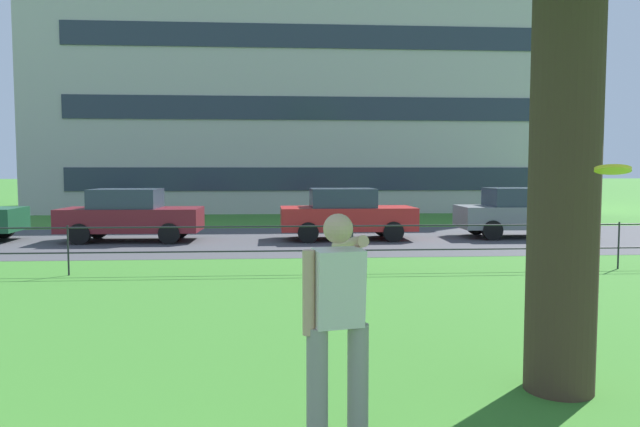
# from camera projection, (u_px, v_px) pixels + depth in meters

# --- Properties ---
(street_strip) EXTENTS (80.00, 7.54, 0.01)m
(street_strip) POSITION_uv_depth(u_px,v_px,m) (234.00, 240.00, 17.79)
(street_strip) COLOR #424247
(street_strip) RESTS_ON ground
(park_fence) EXTENTS (39.69, 0.04, 1.00)m
(park_fence) POSITION_uv_depth(u_px,v_px,m) (212.00, 240.00, 12.02)
(park_fence) COLOR #232328
(park_fence) RESTS_ON ground
(person_thrower) EXTENTS (0.50, 0.82, 1.77)m
(person_thrower) POSITION_uv_depth(u_px,v_px,m) (337.00, 323.00, 4.42)
(person_thrower) COLOR gray
(person_thrower) RESTS_ON ground
(frisbee) EXTENTS (0.36, 0.36, 0.09)m
(frisbee) POSITION_uv_depth(u_px,v_px,m) (613.00, 170.00, 4.70)
(frisbee) COLOR yellow
(car_maroon_far_right) EXTENTS (4.03, 1.87, 1.54)m
(car_maroon_far_right) POSITION_uv_depth(u_px,v_px,m) (131.00, 215.00, 17.57)
(car_maroon_far_right) COLOR maroon
(car_maroon_far_right) RESTS_ON ground
(car_red_left) EXTENTS (4.03, 1.86, 1.54)m
(car_red_left) POSITION_uv_depth(u_px,v_px,m) (346.00, 214.00, 18.02)
(car_red_left) COLOR red
(car_red_left) RESTS_ON ground
(car_grey_center) EXTENTS (4.04, 1.89, 1.54)m
(car_grey_center) POSITION_uv_depth(u_px,v_px,m) (522.00, 212.00, 18.61)
(car_grey_center) COLOR slate
(car_grey_center) RESTS_ON ground
(apartment_building_background) EXTENTS (26.61, 11.55, 13.77)m
(apartment_building_background) POSITION_uv_depth(u_px,v_px,m) (299.00, 85.00, 33.73)
(apartment_building_background) COLOR #B7B2AD
(apartment_building_background) RESTS_ON ground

